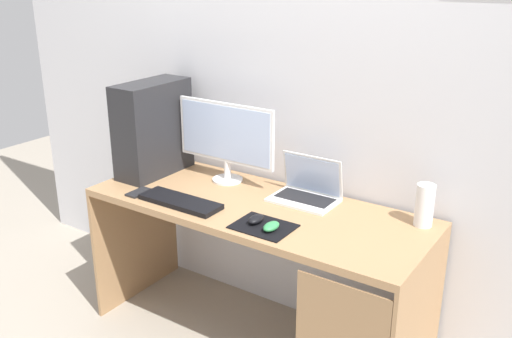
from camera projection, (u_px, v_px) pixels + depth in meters
The scene contains 12 objects.
ground_plane at pixel (256, 338), 2.98m from camera, with size 8.00×8.00×0.00m, color #9E9384.
wall_back at pixel (297, 79), 2.81m from camera, with size 4.00×0.05×2.60m.
desk at pixel (258, 233), 2.75m from camera, with size 1.67×0.64×0.76m.
pc_tower at pixel (153, 128), 3.05m from camera, with size 0.19×0.44×0.50m, color #232326.
monitor at pixel (226, 138), 2.92m from camera, with size 0.58×0.16×0.42m.
laptop at pixel (307, 191), 2.76m from camera, with size 0.32×0.21×0.21m.
speaker at pixel (425, 205), 2.47m from camera, with size 0.08×0.08×0.19m, color white.
keyboard at pixel (180, 202), 2.72m from camera, with size 0.42×0.14×0.02m, color black.
mousepad at pixel (263, 226), 2.48m from camera, with size 0.26×0.20×0.01m, color black.
mouse_left at pixel (256, 219), 2.51m from camera, with size 0.06×0.10×0.03m, color black.
mouse_right at pixel (271, 226), 2.44m from camera, with size 0.06×0.10×0.03m, color #338C4C.
cell_phone at pixel (139, 192), 2.85m from camera, with size 0.07×0.13×0.01m, color #232326.
Camera 1 is at (1.39, -2.07, 1.84)m, focal length 40.02 mm.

